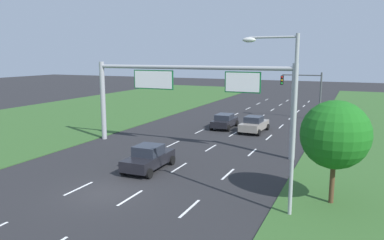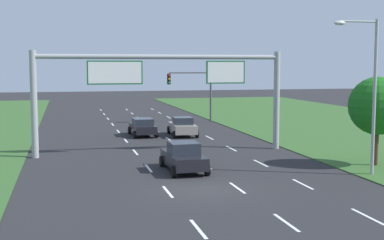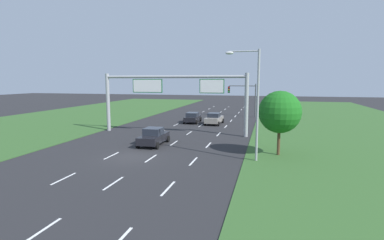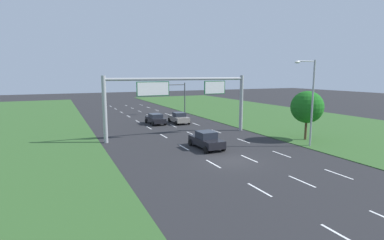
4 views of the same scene
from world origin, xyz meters
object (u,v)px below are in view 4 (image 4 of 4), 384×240
object	(u,v)px
car_near_red	(155,119)
roadside_tree_near	(307,107)
car_lead_silver	(179,118)
traffic_light_mast	(175,93)
sign_gantry	(180,94)
street_lamp	(310,96)
car_mid_lane	(206,140)

from	to	relation	value
car_near_red	roadside_tree_near	xyz separation A→B (m)	(11.65, -17.00, 2.85)
car_lead_silver	traffic_light_mast	distance (m)	10.92
sign_gantry	street_lamp	distance (m)	13.83
car_lead_silver	sign_gantry	world-z (taller)	sign_gantry
car_lead_silver	sign_gantry	distance (m)	10.03
traffic_light_mast	roadside_tree_near	size ratio (longest dim) A/B	1.04
traffic_light_mast	street_lamp	bearing A→B (deg)	-84.18
street_lamp	car_mid_lane	bearing A→B (deg)	159.39
roadside_tree_near	car_mid_lane	bearing A→B (deg)	173.81
car_near_red	roadside_tree_near	distance (m)	20.80
car_near_red	street_lamp	bearing A→B (deg)	-65.14
roadside_tree_near	street_lamp	bearing A→B (deg)	-132.13
car_near_red	car_lead_silver	xyz separation A→B (m)	(3.34, -0.73, 0.01)
car_mid_lane	sign_gantry	world-z (taller)	sign_gantry
car_near_red	car_mid_lane	bearing A→B (deg)	-91.14
car_mid_lane	traffic_light_mast	distance (m)	25.98
car_lead_silver	roadside_tree_near	distance (m)	18.48
street_lamp	car_lead_silver	bearing A→B (deg)	108.54
car_mid_lane	car_lead_silver	bearing A→B (deg)	76.81
car_near_red	traffic_light_mast	size ratio (longest dim) A/B	0.76
car_lead_silver	traffic_light_mast	xyz separation A→B (m)	(3.32, 9.94, 3.08)
traffic_light_mast	car_mid_lane	bearing A→B (deg)	-104.72
street_lamp	roadside_tree_near	xyz separation A→B (m)	(2.09, 2.31, -1.45)
car_near_red	car_lead_silver	distance (m)	3.42
car_near_red	sign_gantry	distance (m)	10.14
car_mid_lane	sign_gantry	size ratio (longest dim) A/B	0.25
car_near_red	traffic_light_mast	world-z (taller)	traffic_light_mast
sign_gantry	car_lead_silver	bearing A→B (deg)	68.88
car_lead_silver	car_mid_lane	xyz separation A→B (m)	(-3.24, -15.01, 0.02)
car_lead_silver	car_near_red	bearing A→B (deg)	170.17
car_lead_silver	traffic_light_mast	world-z (taller)	traffic_light_mast
sign_gantry	traffic_light_mast	bearing A→B (deg)	70.31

